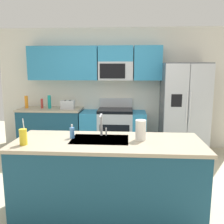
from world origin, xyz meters
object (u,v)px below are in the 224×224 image
object	(u,v)px
toaster	(68,105)
bottle_orange	(26,102)
range_oven	(114,130)
paper_towel_roll	(141,130)
bottle_teal	(49,102)
drink_cup_yellow	(23,137)
soap_dispenser	(72,133)
pepper_mill	(42,103)
sink_faucet	(102,123)
refrigerator	(184,109)

from	to	relation	value
toaster	bottle_orange	bearing A→B (deg)	176.91
range_oven	paper_towel_roll	size ratio (longest dim) A/B	5.67
bottle_teal	paper_towel_roll	world-z (taller)	bottle_teal
toaster	paper_towel_roll	world-z (taller)	paper_towel_roll
drink_cup_yellow	soap_dispenser	size ratio (longest dim) A/B	1.76
bottle_orange	drink_cup_yellow	bearing A→B (deg)	-67.56
range_oven	paper_towel_roll	xyz separation A→B (m)	(0.45, -2.23, 0.58)
pepper_mill	bottle_teal	size ratio (longest dim) A/B	0.74
range_oven	sink_faucet	distance (m)	2.18
bottle_teal	range_oven	bearing A→B (deg)	0.34
bottle_teal	paper_towel_roll	distance (m)	2.87
toaster	soap_dispenser	xyz separation A→B (m)	(0.59, -2.15, -0.02)
toaster	paper_towel_roll	distance (m)	2.60
bottle_orange	bottle_teal	bearing A→B (deg)	-0.56
refrigerator	sink_faucet	size ratio (longest dim) A/B	6.56
toaster	soap_dispenser	world-z (taller)	toaster
bottle_teal	bottle_orange	xyz separation A→B (m)	(-0.51, 0.00, -0.01)
bottle_teal	bottle_orange	bearing A→B (deg)	179.44
range_oven	bottle_teal	xyz separation A→B (m)	(-1.37, -0.01, 0.60)
bottle_teal	drink_cup_yellow	world-z (taller)	drink_cup_yellow
pepper_mill	paper_towel_roll	bearing A→B (deg)	-48.14
pepper_mill	bottle_orange	world-z (taller)	bottle_orange
soap_dispenser	bottle_teal	bearing A→B (deg)	114.52
paper_towel_roll	bottle_teal	bearing A→B (deg)	129.47
drink_cup_yellow	soap_dispenser	world-z (taller)	drink_cup_yellow
toaster	bottle_teal	world-z (taller)	bottle_teal
refrigerator	toaster	xyz separation A→B (m)	(-2.40, 0.02, 0.07)
refrigerator	soap_dispenser	size ratio (longest dim) A/B	10.88
range_oven	soap_dispenser	distance (m)	2.29
bottle_teal	soap_dispenser	world-z (taller)	bottle_teal
soap_dispenser	refrigerator	bearing A→B (deg)	49.67
refrigerator	soap_dispenser	distance (m)	2.79
sink_faucet	drink_cup_yellow	world-z (taller)	drink_cup_yellow
bottle_orange	pepper_mill	bearing A→B (deg)	0.13
range_oven	soap_dispenser	xyz separation A→B (m)	(-0.37, -2.20, 0.53)
bottle_orange	paper_towel_roll	bearing A→B (deg)	-43.63
sink_faucet	toaster	bearing A→B (deg)	114.82
toaster	range_oven	bearing A→B (deg)	3.12
range_oven	drink_cup_yellow	world-z (taller)	drink_cup_yellow
pepper_mill	bottle_orange	distance (m)	0.34
refrigerator	pepper_mill	xyz separation A→B (m)	(-2.98, 0.07, 0.08)
range_oven	drink_cup_yellow	distance (m)	2.69
sink_faucet	soap_dispenser	distance (m)	0.38
bottle_teal	soap_dispenser	xyz separation A→B (m)	(1.00, -2.19, -0.07)
sink_faucet	bottle_orange	bearing A→B (deg)	131.64
refrigerator	pepper_mill	distance (m)	2.98
toaster	drink_cup_yellow	world-z (taller)	drink_cup_yellow
refrigerator	range_oven	bearing A→B (deg)	177.13
bottle_teal	bottle_orange	world-z (taller)	bottle_teal
pepper_mill	soap_dispenser	bearing A→B (deg)	-62.06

